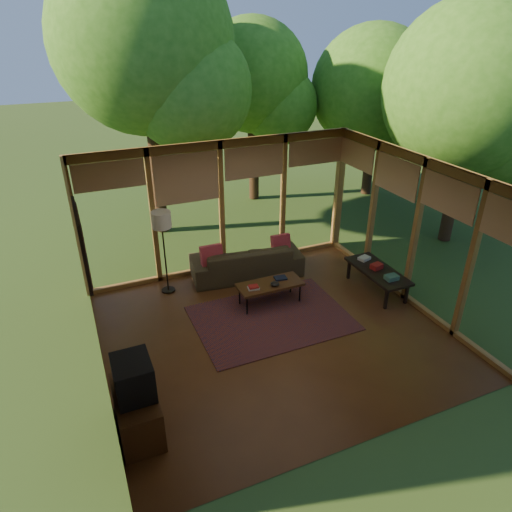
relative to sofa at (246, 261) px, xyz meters
name	(u,v)px	position (x,y,z in m)	size (l,w,h in m)	color
floor	(274,332)	(-0.32, -2.00, -0.33)	(5.50, 5.50, 0.00)	brown
ceiling	(277,178)	(-0.32, -2.00, 2.37)	(5.50, 5.50, 0.00)	silver
wall_left	(91,299)	(-3.07, -2.00, 1.02)	(0.04, 5.00, 2.70)	silver
wall_front	(372,359)	(-0.32, -4.50, 1.02)	(5.50, 0.04, 2.70)	silver
window_wall_back	(222,208)	(-0.32, 0.50, 1.02)	(5.50, 0.12, 2.70)	olive
window_wall_right	(415,233)	(2.43, -2.00, 1.02)	(0.12, 5.00, 2.70)	olive
exterior_lawn	(376,162)	(7.68, 6.00, -0.34)	(40.00, 40.00, 0.00)	#324D1C
tree_nw	(143,42)	(-1.07, 2.98, 3.96)	(3.86, 3.86, 6.23)	#392414
tree_ne	(252,77)	(1.96, 4.29, 3.04)	(2.95, 2.95, 4.86)	#392414
tree_se	(471,89)	(4.92, -0.28, 3.11)	(3.63, 3.63, 5.26)	#392414
tree_far	(372,89)	(5.10, 3.24, 2.69)	(3.36, 3.36, 4.71)	#392414
rug	(271,318)	(-0.19, -1.63, -0.32)	(2.67, 1.89, 0.01)	maroon
sofa	(246,261)	(0.00, 0.00, 0.00)	(2.24, 0.87, 0.65)	#3D331E
pillow_left	(212,257)	(-0.75, -0.05, 0.27)	(0.43, 0.14, 0.43)	maroon
pillow_right	(281,244)	(0.75, -0.05, 0.25)	(0.39, 0.13, 0.39)	maroon
ct_book_lower	(253,288)	(-0.36, -1.22, 0.11)	(0.20, 0.15, 0.03)	#B3AEA2
ct_book_upper	(253,287)	(-0.36, -1.22, 0.14)	(0.17, 0.13, 0.03)	maroon
ct_book_side	(280,278)	(0.24, -1.09, 0.11)	(0.22, 0.17, 0.03)	black
ct_bowl	(275,284)	(0.04, -1.27, 0.13)	(0.16, 0.16, 0.07)	black
media_cabinet	(137,412)	(-2.79, -3.18, -0.03)	(0.50, 1.00, 0.60)	#4D2B15
television	(133,378)	(-2.77, -3.18, 0.52)	(0.45, 0.55, 0.50)	black
console_book_a	(392,277)	(2.08, -1.97, 0.17)	(0.23, 0.17, 0.09)	#37604F
console_book_b	(377,266)	(2.08, -1.52, 0.18)	(0.22, 0.16, 0.10)	maroon
console_book_c	(364,258)	(2.08, -1.12, 0.16)	(0.22, 0.16, 0.06)	#B3AEA2
floor_lamp	(162,224)	(-1.64, 0.01, 1.08)	(0.36, 0.36, 1.65)	black
coffee_table	(270,285)	(-0.01, -1.17, 0.06)	(1.20, 0.50, 0.43)	#4D2B15
side_console	(378,272)	(2.08, -1.57, 0.08)	(0.60, 1.40, 0.46)	black
wall_painting	(82,244)	(-3.04, -0.60, 1.22)	(0.06, 1.35, 1.15)	black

